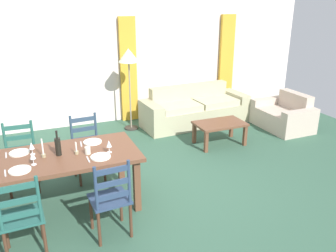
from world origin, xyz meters
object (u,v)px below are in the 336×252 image
Objects in this scene: dining_table at (60,162)px; dining_chair_far_right at (87,148)px; dining_chair_far_left at (21,157)px; wine_glass_near_left at (33,156)px; standing_lamp at (129,60)px; coffee_table at (220,126)px; coffee_cup_primary at (88,150)px; couch at (194,110)px; wine_glass_near_right at (109,144)px; wine_bottle at (58,146)px; wine_glass_far_left at (32,146)px; dining_chair_near_right at (111,199)px; armchair_upholstered at (285,116)px; dining_chair_near_left at (22,217)px.

dining_chair_far_right is (0.44, 0.74, -0.19)m from dining_table.
dining_chair_far_left is 5.96× the size of wine_glass_near_left.
standing_lamp is at bearing 55.78° from dining_chair_far_right.
wine_glass_near_left is at bearing -158.87° from coffee_table.
coffee_cup_primary reaches higher than couch.
wine_glass_near_right reaches higher than coffee_cup_primary.
wine_bottle reaches higher than wine_glass_far_left.
coffee_cup_primary is (0.33, -0.10, -0.07)m from wine_bottle.
coffee_cup_primary is (-0.10, 0.68, 0.32)m from dining_chair_near_right.
wine_glass_near_right reaches higher than couch.
dining_table reaches higher than armchair_upholstered.
couch reaches higher than dining_table.
dining_chair_far_left is (0.02, 1.51, 0.00)m from dining_chair_near_left.
wine_bottle is at bearing 109.46° from dining_table.
dining_chair_near_left is at bearing -123.03° from standing_lamp.
standing_lamp is (-2.97, 1.15, 1.16)m from armchair_upholstered.
armchair_upholstered reaches higher than coffee_table.
wine_glass_near_left is at bearing -163.12° from armchair_upholstered.
couch is (2.55, 3.07, -0.19)m from dining_chair_near_right.
dining_chair_near_right is (0.43, -0.76, -0.19)m from dining_table.
dining_chair_far_right is at bearing -148.32° from couch.
wine_glass_far_left is (-0.73, 0.92, 0.38)m from dining_chair_near_right.
dining_chair_far_left is at bearing 99.90° from wine_glass_near_left.
wine_bottle is 0.33m from wine_glass_far_left.
dining_table is at bearing -121.01° from dining_chair_far_right.
wine_glass_near_left is at bearing -174.32° from coffee_cup_primary.
coffee_cup_primary is 2.95m from standing_lamp.
dining_chair_near_left is at bearing -140.06° from coffee_cup_primary.
coffee_table is at bearing 21.13° from wine_glass_near_left.
wine_glass_near_left is at bearing -129.99° from dining_chair_far_right.
wine_glass_far_left is at bearing 161.39° from wine_glass_near_right.
dining_chair_far_right is 5.96× the size of wine_glass_near_right.
armchair_upholstered is (4.61, 1.33, -0.62)m from wine_bottle.
wine_glass_near_right is 0.93m from wine_glass_far_left.
dining_chair_near_right is at bearing -143.12° from coffee_table.
wine_glass_near_left is at bearing -179.77° from wine_glass_near_right.
dining_chair_near_left is at bearing -138.46° from couch.
dining_table is at bearing -58.64° from dining_chair_far_left.
dining_chair_far_right is (0.90, -0.01, 0.00)m from dining_chair_far_left.
dining_chair_near_right is (0.91, -0.00, 0.00)m from dining_chair_near_left.
dining_chair_far_left is 0.73m from wine_glass_far_left.
dining_chair_far_right is at bearing -124.22° from standing_lamp.
couch is (3.28, 2.15, -0.57)m from wine_glass_far_left.
dining_chair_near_left is 1.00× the size of dining_chair_far_right.
dining_chair_near_left is at bearing -122.15° from dining_table.
coffee_table is at bearing 5.76° from dining_chair_far_left.
armchair_upholstered is (4.02, 1.48, -0.61)m from wine_glass_near_right.
dining_chair_near_left is at bearing -121.59° from dining_chair_far_right.
wine_glass_near_left is at bearing -126.26° from standing_lamp.
wine_glass_near_left is 0.30m from wine_glass_far_left.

